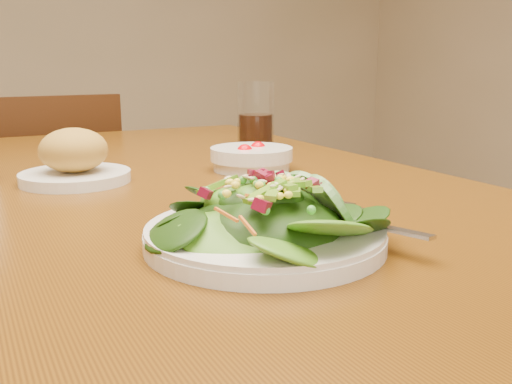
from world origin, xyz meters
TOP-DOWN VIEW (x-y plane):
  - dining_table at (0.00, 0.00)m, footprint 0.90×1.40m
  - chair_far at (-0.05, 0.92)m, footprint 0.40×0.41m
  - salad_plate at (-0.01, -0.39)m, footprint 0.26×0.26m
  - bread_plate at (-0.13, 0.05)m, footprint 0.18×0.18m
  - tomato_bowl at (0.17, 0.01)m, footprint 0.15×0.15m
  - drinking_glass at (0.31, 0.26)m, footprint 0.08×0.08m

SIDE VIEW (x-z plane):
  - chair_far at x=-0.05m, z-range 0.03..0.87m
  - dining_table at x=0.00m, z-range 0.27..1.02m
  - tomato_bowl at x=0.17m, z-range 0.75..0.80m
  - salad_plate at x=-0.01m, z-range 0.74..0.81m
  - bread_plate at x=-0.13m, z-range 0.74..0.83m
  - drinking_glass at x=0.31m, z-range 0.74..0.89m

